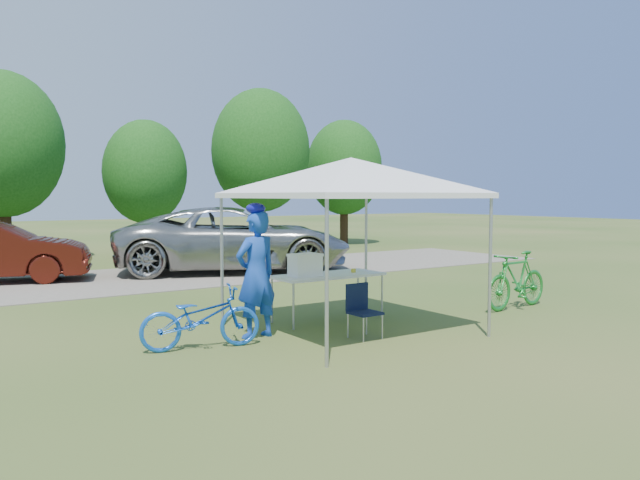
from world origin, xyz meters
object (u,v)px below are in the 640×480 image
object	(u,v)px
folding_table	(328,277)
cooler	(305,265)
cyclist	(256,275)
bike_green	(517,280)
folding_chair	(361,306)
minivan	(234,239)
bike_blue	(201,318)

from	to	relation	value
folding_table	cooler	size ratio (longest dim) A/B	3.74
cooler	cyclist	size ratio (longest dim) A/B	0.27
bike_green	folding_chair	bearing A→B (deg)	-91.00
minivan	bike_green	bearing A→B (deg)	-143.24
folding_chair	bike_blue	bearing A→B (deg)	161.97
minivan	folding_table	bearing A→B (deg)	-169.81
folding_table	minivan	distance (m)	7.29
cooler	minivan	xyz separation A→B (m)	(2.20, 7.08, -0.06)
cooler	cyclist	bearing A→B (deg)	-157.78
cyclist	minivan	world-z (taller)	cyclist
folding_chair	minivan	size ratio (longest dim) A/B	0.12
folding_chair	cooler	world-z (taller)	cooler
folding_table	bike_green	distance (m)	3.77
cyclist	minivan	size ratio (longest dim) A/B	0.29
minivan	bike_blue	bearing A→B (deg)	174.52
folding_chair	cyclist	distance (m)	1.65
folding_table	minivan	world-z (taller)	minivan
folding_table	bike_blue	size ratio (longest dim) A/B	1.16
folding_table	bike_blue	world-z (taller)	bike_blue
folding_table	bike_green	xyz separation A→B (m)	(3.59, -1.11, -0.21)
folding_chair	minivan	bearing A→B (deg)	74.72
bike_green	minivan	size ratio (longest dim) A/B	0.28
folding_table	bike_blue	xyz separation A→B (m)	(-2.64, -0.67, -0.31)
folding_table	folding_chair	world-z (taller)	folding_chair
folding_chair	cyclist	bearing A→B (deg)	145.17
cyclist	bike_blue	size ratio (longest dim) A/B	1.15
cooler	folding_table	bearing A→B (deg)	-0.00
cyclist	minivan	bearing A→B (deg)	-122.57
folding_table	bike_blue	distance (m)	2.74
folding_chair	bike_blue	distance (m)	2.40
cyclist	bike_blue	xyz separation A→B (m)	(-0.98, -0.19, -0.52)
cooler	minivan	distance (m)	7.41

